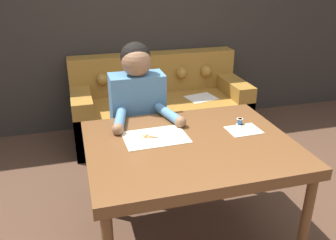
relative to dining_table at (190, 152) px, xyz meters
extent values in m
plane|color=#4C3323|center=(0.13, 0.02, -0.68)|extent=(16.00, 16.00, 0.00)
cube|color=#2D2823|center=(0.13, 2.09, 0.62)|extent=(8.00, 0.06, 2.60)
cube|color=brown|center=(0.00, 0.00, 0.04)|extent=(1.29, 1.02, 0.07)
cylinder|color=brown|center=(0.58, -0.45, -0.34)|extent=(0.06, 0.06, 0.68)
cylinder|color=brown|center=(-0.58, 0.45, -0.34)|extent=(0.06, 0.06, 0.68)
cylinder|color=brown|center=(0.58, 0.45, -0.34)|extent=(0.06, 0.06, 0.68)
cube|color=olive|center=(0.22, 1.63, -0.46)|extent=(1.86, 0.81, 0.44)
cube|color=olive|center=(0.22, 1.93, -0.02)|extent=(1.86, 0.22, 0.43)
cube|color=olive|center=(-0.61, 1.63, -0.38)|extent=(0.20, 0.81, 0.60)
cube|color=olive|center=(1.05, 1.63, -0.38)|extent=(0.20, 0.81, 0.60)
sphere|color=olive|center=(-0.36, 1.80, -0.02)|extent=(0.13, 0.13, 0.13)
sphere|color=olive|center=(-0.07, 1.80, -0.02)|extent=(0.13, 0.13, 0.13)
sphere|color=olive|center=(0.22, 1.80, -0.02)|extent=(0.13, 0.13, 0.13)
sphere|color=olive|center=(0.51, 1.80, -0.02)|extent=(0.13, 0.13, 0.13)
sphere|color=olive|center=(0.81, 1.80, -0.02)|extent=(0.13, 0.13, 0.13)
cube|color=white|center=(0.66, 1.53, -0.23)|extent=(0.35, 0.31, 0.00)
cylinder|color=#33281E|center=(-0.20, 0.67, -0.44)|extent=(0.28, 0.28, 0.47)
cube|color=teal|center=(-0.20, 0.67, 0.06)|extent=(0.41, 0.22, 0.55)
sphere|color=#896042|center=(-0.20, 0.65, 0.44)|extent=(0.22, 0.22, 0.22)
sphere|color=black|center=(-0.20, 0.68, 0.47)|extent=(0.23, 0.23, 0.23)
cylinder|color=teal|center=(-0.38, 0.40, 0.11)|extent=(0.14, 0.33, 0.07)
sphere|color=#896042|center=(-0.42, 0.24, 0.11)|extent=(0.08, 0.08, 0.08)
cylinder|color=teal|center=(-0.03, 0.40, 0.11)|extent=(0.15, 0.33, 0.07)
sphere|color=#896042|center=(0.01, 0.24, 0.11)|extent=(0.08, 0.08, 0.08)
cube|color=beige|center=(-0.19, 0.13, 0.07)|extent=(0.41, 0.29, 0.00)
cube|color=beige|center=(0.40, 0.07, 0.07)|extent=(0.22, 0.18, 0.00)
cube|color=silver|center=(-0.13, 0.09, 0.07)|extent=(0.13, 0.06, 0.00)
cube|color=#D1511E|center=(-0.23, 0.13, 0.07)|extent=(0.08, 0.04, 0.00)
torus|color=#D1511E|center=(-0.27, 0.14, 0.07)|extent=(0.04, 0.04, 0.01)
cube|color=silver|center=(-0.14, 0.07, 0.07)|extent=(0.11, 0.09, 0.00)
cube|color=#D1511E|center=(-0.22, 0.14, 0.07)|extent=(0.07, 0.06, 0.00)
torus|color=#D1511E|center=(-0.25, 0.17, 0.07)|extent=(0.04, 0.04, 0.01)
cylinder|color=silver|center=(-0.19, 0.11, 0.07)|extent=(0.01, 0.01, 0.01)
cylinder|color=#3366B2|center=(0.42, 0.16, 0.09)|extent=(0.03, 0.03, 0.04)
cylinder|color=beige|center=(0.42, 0.16, 0.11)|extent=(0.04, 0.04, 0.00)
cylinder|color=beige|center=(0.42, 0.16, 0.07)|extent=(0.04, 0.04, 0.00)
camera|label=1|loc=(-0.67, -1.87, 1.09)|focal=38.00mm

